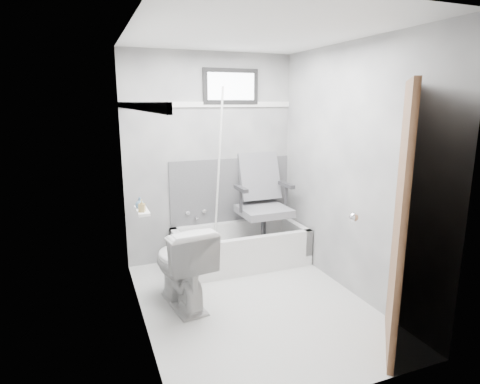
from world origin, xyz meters
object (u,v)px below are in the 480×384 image
toilet (182,265)px  door (461,230)px  soap_bottle_b (140,203)px  office_chair (264,204)px  soap_bottle_a (142,206)px  bathtub (240,247)px

toilet → door: 2.28m
toilet → soap_bottle_b: 0.69m
door → office_chair: bearing=101.3°
toilet → soap_bottle_a: 0.66m
bathtub → door: (0.75, -2.21, 0.79)m
soap_bottle_a → soap_bottle_b: (0.00, 0.14, -0.01)m
door → soap_bottle_b: 2.57m
office_chair → bathtub: bearing=-176.5°
bathtub → soap_bottle_b: (-1.17, -0.50, 0.75)m
toilet → soap_bottle_a: size_ratio=6.94×
door → soap_bottle_b: size_ratio=19.02×
bathtub → soap_bottle_b: soap_bottle_b is taller
office_chair → soap_bottle_b: size_ratio=10.85×
toilet → soap_bottle_a: (-0.32, 0.06, 0.58)m
office_chair → door: bearing=-79.1°
door → bathtub: bearing=108.7°
soap_bottle_a → toilet: bearing=-10.9°
soap_bottle_a → soap_bottle_b: 0.14m
toilet → bathtub: bearing=-148.3°
soap_bottle_a → soap_bottle_b: bearing=89.9°
bathtub → office_chair: bearing=4.0°
office_chair → soap_bottle_a: 1.64m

